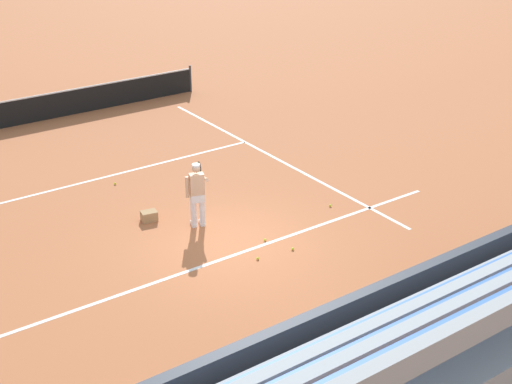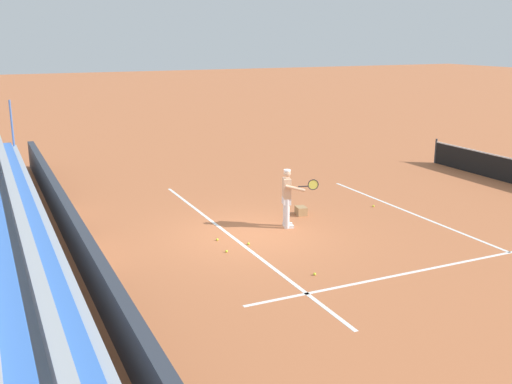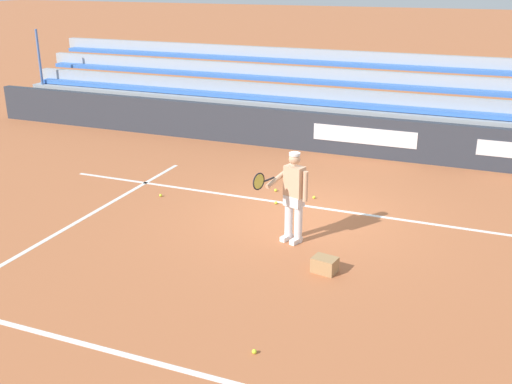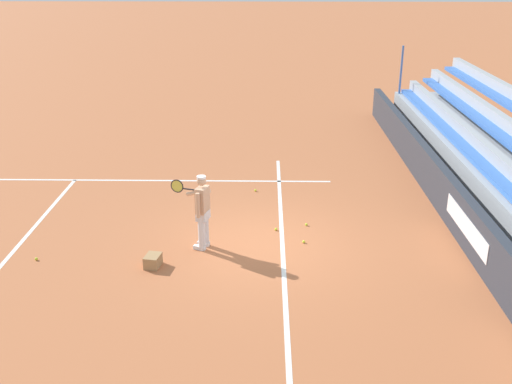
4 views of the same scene
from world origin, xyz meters
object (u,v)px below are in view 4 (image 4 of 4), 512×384
at_px(tennis_ball_toward_net, 306,224).
at_px(tennis_ball_by_box, 255,190).
at_px(tennis_player, 202,211).
at_px(ball_box_cardboard, 153,261).
at_px(tennis_ball_stray_back, 276,229).
at_px(tennis_ball_far_left, 36,259).
at_px(tennis_ball_midcourt, 304,242).

bearing_deg(tennis_ball_toward_net, tennis_ball_by_box, 29.45).
bearing_deg(tennis_player, tennis_ball_by_box, -17.79).
height_order(ball_box_cardboard, tennis_ball_stray_back, ball_box_cardboard).
bearing_deg(tennis_ball_far_left, tennis_ball_by_box, -48.20).
bearing_deg(ball_box_cardboard, tennis_ball_far_left, 85.01).
relative_size(tennis_player, tennis_ball_midcourt, 25.98).
bearing_deg(ball_box_cardboard, tennis_player, -46.87).
distance_m(tennis_ball_by_box, tennis_ball_stray_back, 2.61).
bearing_deg(tennis_player, tennis_ball_toward_net, -63.28).
bearing_deg(tennis_ball_toward_net, tennis_player, 116.72).
distance_m(ball_box_cardboard, tennis_ball_toward_net, 3.98).
distance_m(tennis_player, tennis_ball_by_box, 3.76).
distance_m(tennis_player, ball_box_cardboard, 1.53).
xyz_separation_m(tennis_player, tennis_ball_far_left, (-0.68, 3.54, -0.86)).
relative_size(tennis_ball_toward_net, tennis_ball_far_left, 1.00).
distance_m(tennis_ball_toward_net, tennis_ball_by_box, 2.61).
relative_size(tennis_ball_stray_back, tennis_ball_midcourt, 1.00).
bearing_deg(tennis_ball_midcourt, tennis_ball_toward_net, -7.05).
relative_size(ball_box_cardboard, tennis_ball_stray_back, 6.06).
height_order(tennis_player, ball_box_cardboard, tennis_player).
relative_size(ball_box_cardboard, tennis_ball_toward_net, 6.06).
xyz_separation_m(tennis_player, tennis_ball_stray_back, (0.93, -1.66, -0.86)).
bearing_deg(tennis_ball_by_box, tennis_player, 162.21).
height_order(tennis_ball_midcourt, tennis_ball_far_left, same).
bearing_deg(ball_box_cardboard, tennis_ball_toward_net, -57.88).
bearing_deg(tennis_ball_stray_back, tennis_ball_far_left, 107.18).
relative_size(ball_box_cardboard, tennis_ball_by_box, 6.06).
height_order(tennis_ball_stray_back, tennis_ball_midcourt, same).
xyz_separation_m(ball_box_cardboard, tennis_ball_toward_net, (2.12, -3.37, -0.10)).
bearing_deg(tennis_ball_far_left, tennis_ball_midcourt, -80.83).
xyz_separation_m(tennis_ball_by_box, tennis_ball_midcourt, (-3.22, -1.17, 0.00)).
relative_size(tennis_ball_toward_net, tennis_ball_midcourt, 1.00).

